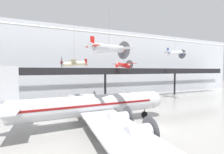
% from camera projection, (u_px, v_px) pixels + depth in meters
% --- Properties ---
extents(ground_plane, '(260.00, 260.00, 0.00)m').
position_uv_depth(ground_plane, '(157.00, 128.00, 25.86)').
color(ground_plane, '#9E9B96').
extents(hangar_back_wall, '(140.00, 3.00, 24.83)m').
position_uv_depth(hangar_back_wall, '(99.00, 64.00, 55.09)').
color(hangar_back_wall, silver).
rests_on(hangar_back_wall, ground).
extents(mezzanine_walkway, '(110.00, 3.20, 10.63)m').
position_uv_depth(mezzanine_walkway, '(106.00, 73.00, 48.15)').
color(mezzanine_walkway, black).
rests_on(mezzanine_walkway, ground).
extents(ceiling_truss_beam, '(120.00, 0.60, 0.60)m').
position_uv_depth(ceiling_truss_beam, '(107.00, 33.00, 47.13)').
color(ceiling_truss_beam, silver).
extents(airliner_silver_main, '(31.71, 35.77, 10.56)m').
position_uv_depth(airliner_silver_main, '(89.00, 106.00, 26.70)').
color(airliner_silver_main, silver).
rests_on(airliner_silver_main, ground).
extents(suspended_plane_white_twin, '(6.96, 8.51, 7.40)m').
position_uv_depth(suspended_plane_white_twin, '(175.00, 53.00, 49.07)').
color(suspended_plane_white_twin, silver).
extents(suspended_plane_cream_biplane, '(6.42, 7.85, 10.65)m').
position_uv_depth(suspended_plane_cream_biplane, '(74.00, 64.00, 35.99)').
color(suspended_plane_cream_biplane, beige).
extents(suspended_plane_silver_racer, '(7.53, 8.92, 9.23)m').
position_uv_depth(suspended_plane_silver_racer, '(109.00, 48.00, 24.51)').
color(suspended_plane_silver_racer, silver).
extents(suspended_plane_red_highwing, '(7.03, 7.94, 10.83)m').
position_uv_depth(suspended_plane_red_highwing, '(124.00, 65.00, 44.80)').
color(suspended_plane_red_highwing, red).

